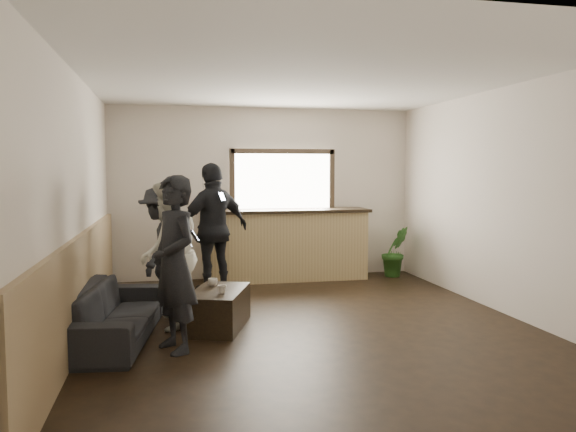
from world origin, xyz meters
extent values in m
cube|color=black|center=(0.00, 0.00, 0.00)|extent=(5.00, 6.00, 0.01)
cube|color=silver|center=(0.00, 0.00, 2.80)|extent=(5.00, 6.00, 0.01)
cube|color=beige|center=(0.00, 3.00, 1.40)|extent=(5.00, 0.01, 2.80)
cube|color=beige|center=(0.00, -3.00, 1.40)|extent=(5.00, 0.01, 2.80)
cube|color=beige|center=(-2.50, 0.00, 1.40)|extent=(0.01, 6.00, 2.80)
cube|color=beige|center=(2.50, 0.00, 1.40)|extent=(0.01, 6.00, 2.80)
cube|color=#9C8158|center=(-2.47, 0.00, 0.55)|extent=(0.06, 5.90, 1.10)
cube|color=tan|center=(0.30, 2.68, 0.55)|extent=(2.60, 0.60, 1.10)
cube|color=black|center=(0.30, 2.68, 1.12)|extent=(2.70, 0.68, 0.05)
cube|color=white|center=(0.30, 2.96, 1.60)|extent=(1.60, 0.06, 0.90)
cube|color=#3F3326|center=(0.30, 2.93, 2.09)|extent=(1.72, 0.08, 0.08)
cube|color=#3F3326|center=(-0.54, 2.93, 1.60)|extent=(0.08, 0.08, 1.06)
cube|color=#3F3326|center=(1.14, 2.93, 1.60)|extent=(0.08, 0.08, 1.06)
imported|color=black|center=(-2.15, -0.17, 0.29)|extent=(1.03, 2.04, 0.57)
cube|color=black|center=(-1.03, 0.07, 0.22)|extent=(0.83, 1.10, 0.43)
imported|color=silver|center=(-1.07, 0.31, 0.48)|extent=(0.14, 0.14, 0.09)
imported|color=silver|center=(-1.00, -0.11, 0.48)|extent=(0.13, 0.13, 0.09)
imported|color=#2D6623|center=(2.15, 2.57, 0.42)|extent=(0.51, 0.43, 0.84)
imported|color=black|center=(-1.51, -0.66, 0.86)|extent=(0.65, 0.75, 1.73)
cube|color=black|center=(-1.32, -0.56, 1.13)|extent=(0.11, 0.10, 0.12)
cube|color=white|center=(-1.32, -0.57, 1.13)|extent=(0.10, 0.09, 0.11)
imported|color=beige|center=(-1.57, 0.19, 0.84)|extent=(0.64, 0.82, 1.68)
cube|color=black|center=(-1.35, 0.19, 0.97)|extent=(0.09, 0.07, 0.12)
cube|color=white|center=(-1.35, 0.19, 0.97)|extent=(0.08, 0.06, 0.11)
imported|color=black|center=(-1.66, 1.16, 0.79)|extent=(0.82, 1.13, 1.58)
cube|color=black|center=(-1.44, 1.11, 1.03)|extent=(0.11, 0.09, 0.12)
cube|color=white|center=(-1.44, 1.10, 1.03)|extent=(0.09, 0.08, 0.11)
imported|color=black|center=(-0.93, 1.83, 0.94)|extent=(1.19, 0.92, 1.88)
cube|color=black|center=(-0.83, 1.64, 1.41)|extent=(0.11, 0.11, 0.12)
cube|color=white|center=(-0.83, 1.63, 1.41)|extent=(0.09, 0.10, 0.11)
camera|label=1|loc=(-1.56, -6.18, 1.76)|focal=35.00mm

